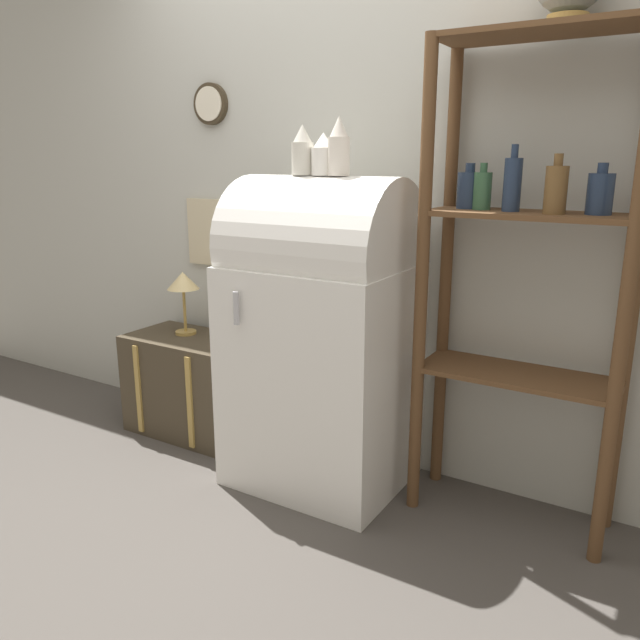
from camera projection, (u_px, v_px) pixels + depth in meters
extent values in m
plane|color=#4C4742|center=(292.00, 500.00, 2.69)|extent=(12.00, 12.00, 0.00)
cube|color=#B7B7AD|center=(359.00, 176.00, 2.82)|extent=(7.00, 0.05, 2.70)
cylinder|color=#382D1E|center=(211.00, 104.00, 3.12)|extent=(0.20, 0.03, 0.20)
cylinder|color=beige|center=(208.00, 104.00, 3.10)|extent=(0.17, 0.01, 0.17)
cube|color=#C6B793|center=(216.00, 233.00, 3.28)|extent=(0.37, 0.02, 0.35)
cube|color=white|center=(321.00, 375.00, 2.76)|extent=(0.74, 0.61, 0.99)
cylinder|color=white|center=(321.00, 246.00, 2.62)|extent=(0.72, 0.58, 0.58)
cylinder|color=#B7B7BC|center=(236.00, 308.00, 2.51)|extent=(0.02, 0.02, 0.14)
cube|color=#423828|center=(191.00, 384.00, 3.31)|extent=(0.65, 0.39, 0.53)
cube|color=#AD8942|center=(138.00, 389.00, 3.24)|extent=(0.03, 0.01, 0.47)
cube|color=#AD8942|center=(190.00, 403.00, 3.06)|extent=(0.03, 0.01, 0.47)
cylinder|color=brown|center=(421.00, 291.00, 2.42)|extent=(0.05, 0.05, 1.86)
cylinder|color=brown|center=(625.00, 315.00, 2.05)|extent=(0.05, 0.05, 1.86)
cylinder|color=brown|center=(446.00, 280.00, 2.64)|extent=(0.05, 0.05, 1.86)
cylinder|color=brown|center=(633.00, 299.00, 2.28)|extent=(0.05, 0.05, 1.86)
cube|color=brown|center=(517.00, 375.00, 2.43)|extent=(0.75, 0.30, 0.02)
cube|color=brown|center=(531.00, 215.00, 2.27)|extent=(0.75, 0.30, 0.02)
cube|color=brown|center=(547.00, 31.00, 2.11)|extent=(0.75, 0.30, 0.02)
cylinder|color=#23334C|center=(600.00, 194.00, 2.14)|extent=(0.09, 0.09, 0.14)
cylinder|color=#23334C|center=(603.00, 168.00, 2.12)|extent=(0.04, 0.04, 0.04)
cylinder|color=#23334C|center=(469.00, 190.00, 2.41)|extent=(0.09, 0.09, 0.14)
cylinder|color=#23334C|center=(470.00, 168.00, 2.38)|extent=(0.04, 0.04, 0.03)
cylinder|color=#23334C|center=(512.00, 185.00, 2.27)|extent=(0.07, 0.07, 0.19)
cylinder|color=#23334C|center=(515.00, 151.00, 2.24)|extent=(0.03, 0.03, 0.05)
cylinder|color=#335B3D|center=(482.00, 191.00, 2.35)|extent=(0.07, 0.07, 0.14)
cylinder|color=#335B3D|center=(484.00, 168.00, 2.33)|extent=(0.03, 0.03, 0.03)
cylinder|color=brown|center=(556.00, 190.00, 2.17)|extent=(0.08, 0.08, 0.16)
cylinder|color=brown|center=(559.00, 160.00, 2.14)|extent=(0.03, 0.03, 0.04)
cylinder|color=#AD8942|center=(567.00, 21.00, 2.11)|extent=(0.14, 0.14, 0.04)
cylinder|color=beige|center=(303.00, 159.00, 2.56)|extent=(0.09, 0.09, 0.13)
cone|color=beige|center=(302.00, 133.00, 2.54)|extent=(0.08, 0.08, 0.07)
cylinder|color=white|center=(323.00, 162.00, 2.52)|extent=(0.10, 0.10, 0.11)
cone|color=white|center=(323.00, 140.00, 2.50)|extent=(0.08, 0.08, 0.06)
cylinder|color=silver|center=(339.00, 157.00, 2.47)|extent=(0.09, 0.09, 0.15)
cone|color=silver|center=(339.00, 126.00, 2.44)|extent=(0.07, 0.07, 0.08)
cylinder|color=#AD8942|center=(186.00, 332.00, 3.30)|extent=(0.11, 0.11, 0.02)
cylinder|color=#AD8942|center=(185.00, 310.00, 3.27)|extent=(0.02, 0.02, 0.23)
cone|color=#DBC184|center=(183.00, 281.00, 3.23)|extent=(0.17, 0.17, 0.09)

